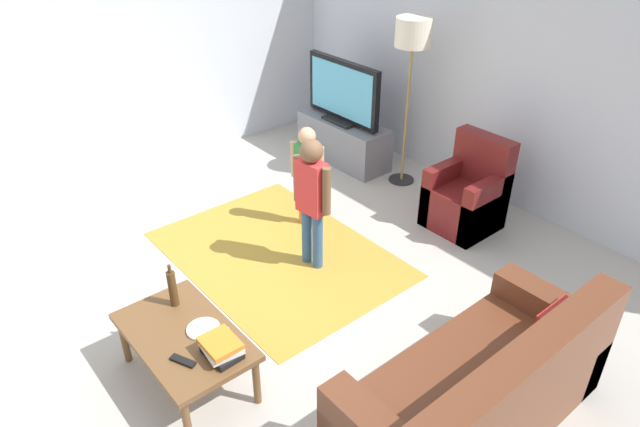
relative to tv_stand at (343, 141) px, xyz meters
The scene contains 16 objects.
ground 2.82m from the tv_stand, 54.99° to the right, with size 7.80×7.80×0.00m, color #B2ADA3.
wall_back 2.08m from the tv_stand, 23.56° to the left, with size 6.00×0.12×2.70m, color silver.
wall_left 2.90m from the tv_stand, 121.17° to the right, with size 0.12×6.00×2.70m, color silver.
area_rug 2.09m from the tv_stand, 58.22° to the right, with size 2.20×1.60×0.01m, color #B28C33.
tv_stand is the anchor object (origin of this frame).
tv 0.60m from the tv_stand, 90.00° to the right, with size 1.10×0.28×0.71m.
couch 3.92m from the tv_stand, 29.29° to the right, with size 0.80×1.80×0.86m.
armchair 1.85m from the tv_stand, ahead, with size 0.60×0.60×0.90m.
floor_lamp 1.54m from the tv_stand, 10.53° to the left, with size 0.36×0.36×1.78m.
child_near_tv 1.53m from the tv_stand, 55.17° to the right, with size 0.31×0.20×1.01m.
child_center 2.18m from the tv_stand, 49.03° to the right, with size 0.40×0.19×1.19m.
coffee_table 3.65m from the tv_stand, 58.37° to the right, with size 1.00×0.60×0.42m.
book_stack 3.75m from the tv_stand, 53.47° to the right, with size 0.27×0.24×0.11m.
bottle 3.43m from the tv_stand, 61.78° to the right, with size 0.06×0.06×0.33m.
tv_remote 3.87m from the tv_stand, 56.53° to the right, with size 0.17×0.05×0.02m, color black.
plate 3.58m from the tv_stand, 56.68° to the right, with size 0.22×0.22×0.02m.
Camera 1 is at (3.00, -1.89, 3.02)m, focal length 32.09 mm.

